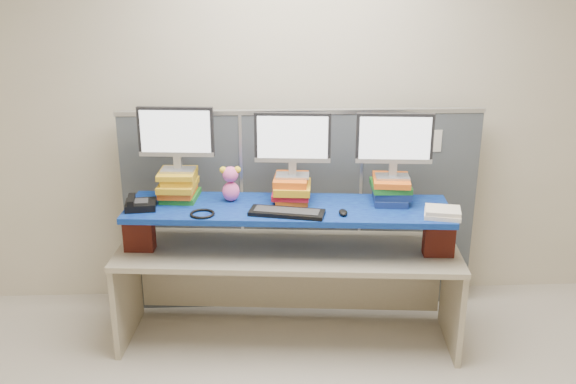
{
  "coord_description": "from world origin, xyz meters",
  "views": [
    {
      "loc": [
        -0.3,
        -2.62,
        2.48
      ],
      "look_at": [
        -0.12,
        1.28,
        1.1
      ],
      "focal_mm": 40.0,
      "sensor_mm": 36.0,
      "label": 1
    }
  ],
  "objects_px": {
    "blue_board": "(288,209)",
    "desk": "(288,268)",
    "monitor_left": "(176,135)",
    "monitor_center": "(293,141)",
    "keyboard": "(287,212)",
    "monitor_right": "(394,142)",
    "desk_phone": "(140,204)"
  },
  "relations": [
    {
      "from": "blue_board",
      "to": "desk",
      "type": "bearing_deg",
      "value": -175.03
    },
    {
      "from": "monitor_left",
      "to": "blue_board",
      "type": "bearing_deg",
      "value": -9.15
    },
    {
      "from": "desk",
      "to": "monitor_center",
      "type": "distance_m",
      "value": 0.86
    },
    {
      "from": "desk",
      "to": "keyboard",
      "type": "height_order",
      "value": "keyboard"
    },
    {
      "from": "blue_board",
      "to": "monitor_right",
      "type": "xyz_separation_m",
      "value": [
        0.69,
        0.06,
        0.43
      ]
    },
    {
      "from": "blue_board",
      "to": "monitor_right",
      "type": "height_order",
      "value": "monitor_right"
    },
    {
      "from": "desk",
      "to": "blue_board",
      "type": "xyz_separation_m",
      "value": [
        0.0,
        0.0,
        0.42
      ]
    },
    {
      "from": "monitor_center",
      "to": "monitor_left",
      "type": "bearing_deg",
      "value": 180.0
    },
    {
      "from": "keyboard",
      "to": "desk_phone",
      "type": "height_order",
      "value": "desk_phone"
    },
    {
      "from": "monitor_left",
      "to": "desk_phone",
      "type": "xyz_separation_m",
      "value": [
        -0.24,
        -0.18,
        -0.41
      ]
    },
    {
      "from": "monitor_center",
      "to": "desk_phone",
      "type": "relative_size",
      "value": 2.37
    },
    {
      "from": "desk",
      "to": "monitor_left",
      "type": "distance_m",
      "value": 1.16
    },
    {
      "from": "desk",
      "to": "monitor_right",
      "type": "bearing_deg",
      "value": 9.85
    },
    {
      "from": "desk",
      "to": "desk_phone",
      "type": "distance_m",
      "value": 1.07
    },
    {
      "from": "monitor_center",
      "to": "monitor_right",
      "type": "distance_m",
      "value": 0.66
    },
    {
      "from": "keyboard",
      "to": "desk_phone",
      "type": "distance_m",
      "value": 0.96
    },
    {
      "from": "blue_board",
      "to": "desk_phone",
      "type": "bearing_deg",
      "value": -175.29
    },
    {
      "from": "keyboard",
      "to": "blue_board",
      "type": "bearing_deg",
      "value": 98.04
    },
    {
      "from": "blue_board",
      "to": "keyboard",
      "type": "relative_size",
      "value": 4.24
    },
    {
      "from": "monitor_right",
      "to": "desk_phone",
      "type": "height_order",
      "value": "monitor_right"
    },
    {
      "from": "monitor_left",
      "to": "monitor_right",
      "type": "xyz_separation_m",
      "value": [
        1.41,
        -0.12,
        -0.03
      ]
    },
    {
      "from": "desk",
      "to": "desk_phone",
      "type": "xyz_separation_m",
      "value": [
        -0.96,
        0.0,
        0.47
      ]
    },
    {
      "from": "desk",
      "to": "blue_board",
      "type": "height_order",
      "value": "blue_board"
    },
    {
      "from": "desk_phone",
      "to": "keyboard",
      "type": "bearing_deg",
      "value": -15.01
    },
    {
      "from": "monitor_right",
      "to": "keyboard",
      "type": "relative_size",
      "value": 1.0
    },
    {
      "from": "monitor_center",
      "to": "blue_board",
      "type": "bearing_deg",
      "value": -101.87
    },
    {
      "from": "keyboard",
      "to": "desk_phone",
      "type": "bearing_deg",
      "value": -175.27
    },
    {
      "from": "monitor_left",
      "to": "monitor_center",
      "type": "height_order",
      "value": "monitor_left"
    },
    {
      "from": "monitor_center",
      "to": "monitor_right",
      "type": "height_order",
      "value": "monitor_right"
    },
    {
      "from": "monitor_right",
      "to": "keyboard",
      "type": "height_order",
      "value": "monitor_right"
    },
    {
      "from": "blue_board",
      "to": "desk_phone",
      "type": "xyz_separation_m",
      "value": [
        -0.96,
        0.0,
        0.05
      ]
    },
    {
      "from": "blue_board",
      "to": "monitor_left",
      "type": "bearing_deg",
      "value": 170.85
    }
  ]
}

